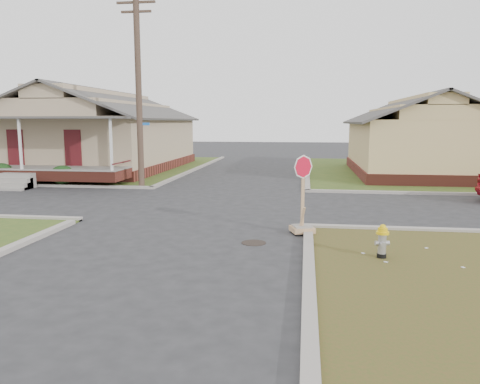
# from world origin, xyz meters

# --- Properties ---
(ground) EXTENTS (120.00, 120.00, 0.00)m
(ground) POSITION_xyz_m (0.00, 0.00, 0.00)
(ground) COLOR #28282B
(ground) RESTS_ON ground
(verge_far_left) EXTENTS (19.00, 19.00, 0.05)m
(verge_far_left) POSITION_xyz_m (-13.00, 18.00, 0.03)
(verge_far_left) COLOR #344F1C
(verge_far_left) RESTS_ON ground
(curbs) EXTENTS (80.00, 40.00, 0.12)m
(curbs) POSITION_xyz_m (0.00, 5.00, 0.00)
(curbs) COLOR gray
(curbs) RESTS_ON ground
(manhole) EXTENTS (0.64, 0.64, 0.01)m
(manhole) POSITION_xyz_m (2.20, -0.50, 0.01)
(manhole) COLOR black
(manhole) RESTS_ON ground
(corner_house) EXTENTS (10.10, 15.50, 5.30)m
(corner_house) POSITION_xyz_m (-10.00, 16.68, 2.28)
(corner_house) COLOR maroon
(corner_house) RESTS_ON ground
(side_house_yellow) EXTENTS (7.60, 11.60, 4.70)m
(side_house_yellow) POSITION_xyz_m (10.00, 16.50, 2.19)
(side_house_yellow) COLOR maroon
(side_house_yellow) RESTS_ON ground
(utility_pole) EXTENTS (1.80, 0.28, 9.00)m
(utility_pole) POSITION_xyz_m (-4.20, 8.90, 4.66)
(utility_pole) COLOR #3E2D24
(utility_pole) RESTS_ON ground
(fire_hydrant) EXTENTS (0.29, 0.29, 0.77)m
(fire_hydrant) POSITION_xyz_m (5.24, -1.56, 0.47)
(fire_hydrant) COLOR black
(fire_hydrant) RESTS_ON ground
(stop_sign) EXTENTS (0.61, 0.60, 2.16)m
(stop_sign) POSITION_xyz_m (3.43, 0.71, 0.52)
(stop_sign) COLOR tan
(stop_sign) RESTS_ON ground
(hedge_left) EXTENTS (1.37, 1.12, 1.05)m
(hedge_left) POSITION_xyz_m (-11.52, 9.06, 0.57)
(hedge_left) COLOR #163914
(hedge_left) RESTS_ON verge_far_left
(hedge_right) EXTENTS (1.31, 1.08, 1.00)m
(hedge_right) POSITION_xyz_m (-8.20, 8.94, 0.55)
(hedge_right) COLOR #163914
(hedge_right) RESTS_ON verge_far_left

